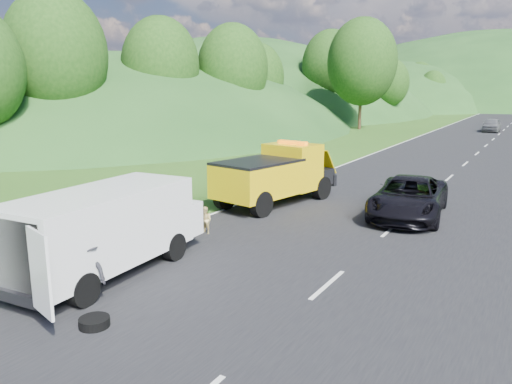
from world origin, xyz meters
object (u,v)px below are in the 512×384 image
Objects in this scene: tow_truck at (276,174)px; white_van at (107,227)px; passing_suv at (408,217)px; worker at (90,301)px; suitcase at (147,221)px; child at (206,234)px; spare_tire at (95,327)px; woman at (176,225)px.

tow_truck reaches higher than white_van.
passing_suv is (5.67, 10.45, -1.36)m from white_van.
suitcase is (-3.10, 5.43, 0.29)m from worker.
white_van is 7.12× the size of child.
worker is (0.88, -6.01, 0.00)m from child.
tow_truck is at bearing 99.58° from spare_tire.
woman is at bearing 100.89° from worker.
tow_truck is 0.95× the size of white_van.
suitcase is 10.21m from passing_suv.
woman is 1.70× the size of child.
worker is 12.89m from passing_suv.
white_van is at bearing -124.37° from passing_suv.
worker is at bearing -61.71° from white_van.
worker is (0.93, -11.36, -1.32)m from tow_truck.
suitcase is (-2.13, 3.87, -1.07)m from white_van.
suitcase is at bearing 115.40° from white_van.
suitcase is at bearing 108.58° from worker.
tow_truck reaches higher than suitcase.
passing_suv reaches higher than child.
woman is 6.93m from worker.
suitcase is (-2.21, -0.58, 0.29)m from child.
worker is (2.60, -6.43, 0.00)m from woman.
woman is 8.20m from spare_tire.
suitcase reaches higher than spare_tire.
white_van is at bearing -83.12° from child.
spare_tire is (3.74, -7.30, 0.00)m from woman.
worker reaches higher than suitcase.
white_van is at bearing -157.00° from woman.
suitcase is at bearing -99.36° from tow_truck.
child is at bearing 14.74° from suitcase.
passing_suv is at bearing 58.03° from white_van.
woman is 0.29× the size of passing_suv.
passing_suv reaches higher than suitcase.
suitcase is 7.59m from spare_tire.
tow_truck is 5.51m from child.
passing_suv is (5.59, 5.99, 0.00)m from child.
white_van is 1.22× the size of passing_suv.
spare_tire is at bearing -65.74° from child.
child is 0.62× the size of worker.
woman is at bearing 117.10° from spare_tire.
white_van is at bearing 110.63° from worker.
child is at bearing -138.87° from passing_suv.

